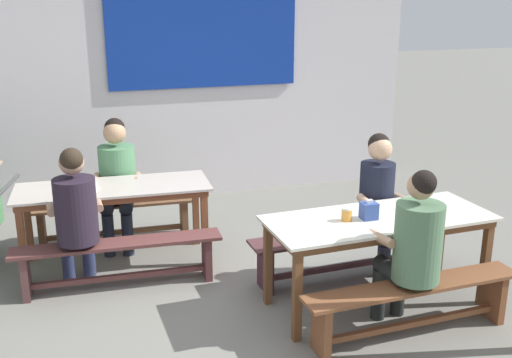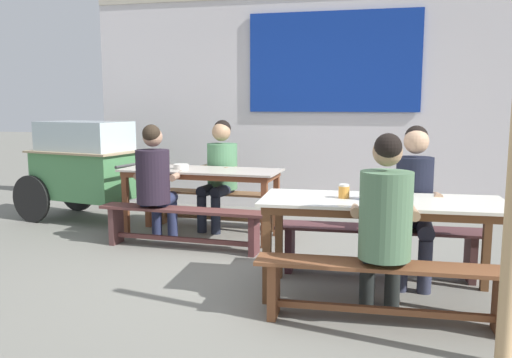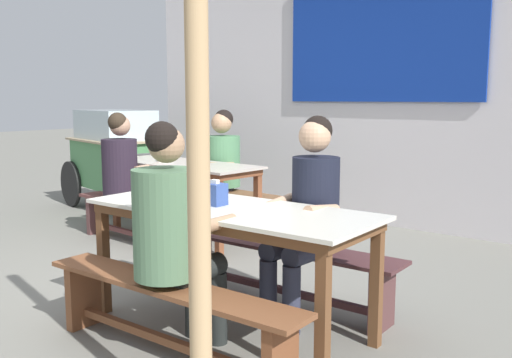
{
  "view_description": "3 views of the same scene",
  "coord_description": "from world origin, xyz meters",
  "px_view_note": "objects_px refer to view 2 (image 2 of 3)",
  "views": [
    {
      "loc": [
        -1.24,
        -4.24,
        2.44
      ],
      "look_at": [
        0.28,
        0.52,
        0.91
      ],
      "focal_mm": 42.42,
      "sensor_mm": 36.0,
      "label": 1
    },
    {
      "loc": [
        1.0,
        -4.26,
        1.47
      ],
      "look_at": [
        -0.18,
        0.79,
        0.73
      ],
      "focal_mm": 36.74,
      "sensor_mm": 36.0,
      "label": 2
    },
    {
      "loc": [
        3.27,
        -2.77,
        1.41
      ],
      "look_at": [
        0.42,
        0.74,
        0.76
      ],
      "focal_mm": 39.69,
      "sensor_mm": 36.0,
      "label": 3
    }
  ],
  "objects_px": {
    "bench_near_back": "(378,243)",
    "bench_near_front": "(383,284)",
    "person_right_near_table": "(414,196)",
    "dining_table_far": "(201,176)",
    "condiment_jar": "(344,191)",
    "person_near_front": "(385,218)",
    "dining_table_near": "(382,209)",
    "bench_far_front": "(182,221)",
    "tissue_box": "(368,190)",
    "food_cart": "(84,163)",
    "person_center_facing": "(220,167)",
    "soup_bowl": "(181,166)",
    "bench_far_back": "(218,203)",
    "person_left_back_turned": "(155,178)"
  },
  "relations": [
    {
      "from": "bench_near_back",
      "to": "bench_near_front",
      "type": "height_order",
      "value": "same"
    },
    {
      "from": "person_right_near_table",
      "to": "dining_table_far",
      "type": "bearing_deg",
      "value": 155.79
    },
    {
      "from": "bench_near_front",
      "to": "condiment_jar",
      "type": "relative_size",
      "value": 16.13
    },
    {
      "from": "person_near_front",
      "to": "condiment_jar",
      "type": "relative_size",
      "value": 12.06
    },
    {
      "from": "dining_table_near",
      "to": "bench_far_front",
      "type": "xyz_separation_m",
      "value": [
        -1.96,
        0.93,
        -0.4
      ]
    },
    {
      "from": "dining_table_near",
      "to": "tissue_box",
      "type": "relative_size",
      "value": 11.73
    },
    {
      "from": "bench_near_front",
      "to": "food_cart",
      "type": "relative_size",
      "value": 0.97
    },
    {
      "from": "bench_near_back",
      "to": "person_center_facing",
      "type": "xyz_separation_m",
      "value": [
        -1.84,
        1.39,
        0.44
      ]
    },
    {
      "from": "food_cart",
      "to": "condiment_jar",
      "type": "xyz_separation_m",
      "value": [
        3.36,
        -1.92,
        0.08
      ]
    },
    {
      "from": "person_near_front",
      "to": "bench_near_back",
      "type": "bearing_deg",
      "value": 91.94
    },
    {
      "from": "dining_table_far",
      "to": "bench_near_front",
      "type": "relative_size",
      "value": 1.03
    },
    {
      "from": "condiment_jar",
      "to": "soup_bowl",
      "type": "relative_size",
      "value": 0.64
    },
    {
      "from": "bench_far_back",
      "to": "bench_far_front",
      "type": "xyz_separation_m",
      "value": [
        -0.05,
        -1.05,
        0.01
      ]
    },
    {
      "from": "bench_near_back",
      "to": "person_right_near_table",
      "type": "height_order",
      "value": "person_right_near_table"
    },
    {
      "from": "bench_near_front",
      "to": "soup_bowl",
      "type": "xyz_separation_m",
      "value": [
        -2.18,
        1.96,
        0.5
      ]
    },
    {
      "from": "tissue_box",
      "to": "person_left_back_turned",
      "type": "bearing_deg",
      "value": 155.12
    },
    {
      "from": "bench_far_back",
      "to": "person_left_back_turned",
      "type": "height_order",
      "value": "person_left_back_turned"
    },
    {
      "from": "bench_far_back",
      "to": "bench_near_back",
      "type": "bearing_deg",
      "value": -37.54
    },
    {
      "from": "bench_near_front",
      "to": "food_cart",
      "type": "distance_m",
      "value": 4.43
    },
    {
      "from": "bench_far_back",
      "to": "food_cart",
      "type": "relative_size",
      "value": 0.94
    },
    {
      "from": "dining_table_near",
      "to": "person_right_near_table",
      "type": "bearing_deg",
      "value": 60.46
    },
    {
      "from": "person_right_near_table",
      "to": "person_left_back_turned",
      "type": "xyz_separation_m",
      "value": [
        -2.54,
        0.53,
        -0.01
      ]
    },
    {
      "from": "bench_far_back",
      "to": "bench_far_front",
      "type": "distance_m",
      "value": 1.05
    },
    {
      "from": "bench_far_back",
      "to": "condiment_jar",
      "type": "height_order",
      "value": "condiment_jar"
    },
    {
      "from": "tissue_box",
      "to": "condiment_jar",
      "type": "relative_size",
      "value": 1.47
    },
    {
      "from": "dining_table_near",
      "to": "person_near_front",
      "type": "relative_size",
      "value": 1.42
    },
    {
      "from": "dining_table_near",
      "to": "tissue_box",
      "type": "bearing_deg",
      "value": -172.73
    },
    {
      "from": "dining_table_far",
      "to": "person_left_back_turned",
      "type": "height_order",
      "value": "person_left_back_turned"
    },
    {
      "from": "bench_far_back",
      "to": "bench_far_front",
      "type": "bearing_deg",
      "value": -92.97
    },
    {
      "from": "bench_far_front",
      "to": "person_right_near_table",
      "type": "bearing_deg",
      "value": -11.74
    },
    {
      "from": "dining_table_near",
      "to": "bench_far_back",
      "type": "height_order",
      "value": "dining_table_near"
    },
    {
      "from": "bench_near_back",
      "to": "tissue_box",
      "type": "distance_m",
      "value": 0.77
    },
    {
      "from": "dining_table_far",
      "to": "condiment_jar",
      "type": "bearing_deg",
      "value": -41.31
    },
    {
      "from": "bench_far_front",
      "to": "bench_near_front",
      "type": "xyz_separation_m",
      "value": [
        1.98,
        -1.45,
        -0.0
      ]
    },
    {
      "from": "condiment_jar",
      "to": "bench_near_back",
      "type": "bearing_deg",
      "value": 63.05
    },
    {
      "from": "dining_table_far",
      "to": "person_right_near_table",
      "type": "height_order",
      "value": "person_right_near_table"
    },
    {
      "from": "person_left_back_turned",
      "to": "person_center_facing",
      "type": "height_order",
      "value": "person_center_facing"
    },
    {
      "from": "tissue_box",
      "to": "bench_near_back",
      "type": "bearing_deg",
      "value": 81.01
    },
    {
      "from": "person_near_front",
      "to": "person_right_near_table",
      "type": "bearing_deg",
      "value": 75.2
    },
    {
      "from": "bench_near_back",
      "to": "person_center_facing",
      "type": "bearing_deg",
      "value": 142.89
    },
    {
      "from": "bench_near_back",
      "to": "person_right_near_table",
      "type": "distance_m",
      "value": 0.52
    },
    {
      "from": "person_center_facing",
      "to": "condiment_jar",
      "type": "xyz_separation_m",
      "value": [
        1.57,
        -1.92,
        0.09
      ]
    },
    {
      "from": "person_center_facing",
      "to": "person_near_front",
      "type": "xyz_separation_m",
      "value": [
        1.87,
        -2.39,
        -0.01
      ]
    },
    {
      "from": "bench_far_back",
      "to": "food_cart",
      "type": "height_order",
      "value": "food_cart"
    },
    {
      "from": "bench_near_front",
      "to": "condiment_jar",
      "type": "xyz_separation_m",
      "value": [
        -0.3,
        0.53,
        0.53
      ]
    },
    {
      "from": "bench_far_back",
      "to": "food_cart",
      "type": "bearing_deg",
      "value": -178.07
    },
    {
      "from": "dining_table_near",
      "to": "condiment_jar",
      "type": "xyz_separation_m",
      "value": [
        -0.29,
        0.0,
        0.13
      ]
    },
    {
      "from": "person_right_near_table",
      "to": "tissue_box",
      "type": "bearing_deg",
      "value": -127.55
    },
    {
      "from": "bench_far_back",
      "to": "bench_far_front",
      "type": "relative_size",
      "value": 0.94
    },
    {
      "from": "bench_far_front",
      "to": "tissue_box",
      "type": "xyz_separation_m",
      "value": [
        1.86,
        -0.94,
        0.54
      ]
    }
  ]
}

